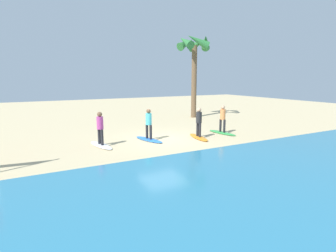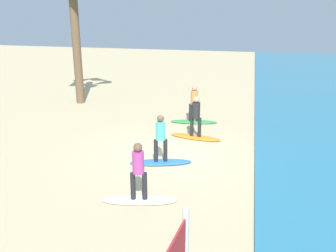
# 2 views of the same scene
# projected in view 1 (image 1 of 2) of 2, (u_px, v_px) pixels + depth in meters

# --- Properties ---
(ground_plane) EXTENTS (60.00, 60.00, 0.00)m
(ground_plane) POSITION_uv_depth(u_px,v_px,m) (163.00, 139.00, 14.85)
(ground_plane) COLOR #CCB789
(surfboard_green) EXTENTS (0.81, 2.15, 0.09)m
(surfboard_green) POSITION_uv_depth(u_px,v_px,m) (222.00, 133.00, 16.42)
(surfboard_green) COLOR green
(surfboard_green) RESTS_ON ground
(surfer_green) EXTENTS (0.32, 0.46, 1.64)m
(surfer_green) POSITION_uv_depth(u_px,v_px,m) (223.00, 117.00, 16.25)
(surfer_green) COLOR #232328
(surfer_green) RESTS_ON surfboard_green
(surfboard_orange) EXTENTS (0.91, 2.17, 0.09)m
(surfboard_orange) POSITION_uv_depth(u_px,v_px,m) (199.00, 137.00, 15.17)
(surfboard_orange) COLOR orange
(surfboard_orange) RESTS_ON ground
(surfer_orange) EXTENTS (0.32, 0.46, 1.64)m
(surfer_orange) POSITION_uv_depth(u_px,v_px,m) (199.00, 120.00, 15.00)
(surfer_orange) COLOR #232328
(surfer_orange) RESTS_ON surfboard_orange
(surfboard_blue) EXTENTS (1.11, 2.17, 0.09)m
(surfboard_blue) POSITION_uv_depth(u_px,v_px,m) (149.00, 140.00, 14.60)
(surfboard_blue) COLOR blue
(surfboard_blue) RESTS_ON ground
(surfer_blue) EXTENTS (0.32, 0.45, 1.64)m
(surfer_blue) POSITION_uv_depth(u_px,v_px,m) (149.00, 122.00, 14.42)
(surfer_blue) COLOR #232328
(surfer_blue) RESTS_ON surfboard_blue
(surfboard_white) EXTENTS (0.97, 2.17, 0.09)m
(surfboard_white) POSITION_uv_depth(u_px,v_px,m) (101.00, 145.00, 13.37)
(surfboard_white) COLOR white
(surfboard_white) RESTS_ON ground
(surfer_white) EXTENTS (0.32, 0.45, 1.64)m
(surfer_white) POSITION_uv_depth(u_px,v_px,m) (100.00, 126.00, 13.19)
(surfer_white) COLOR #232328
(surfer_white) RESTS_ON surfboard_white
(palm_tree) EXTENTS (2.88, 3.03, 6.96)m
(palm_tree) POSITION_uv_depth(u_px,v_px,m) (195.00, 51.00, 22.16)
(palm_tree) COLOR brown
(palm_tree) RESTS_ON ground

